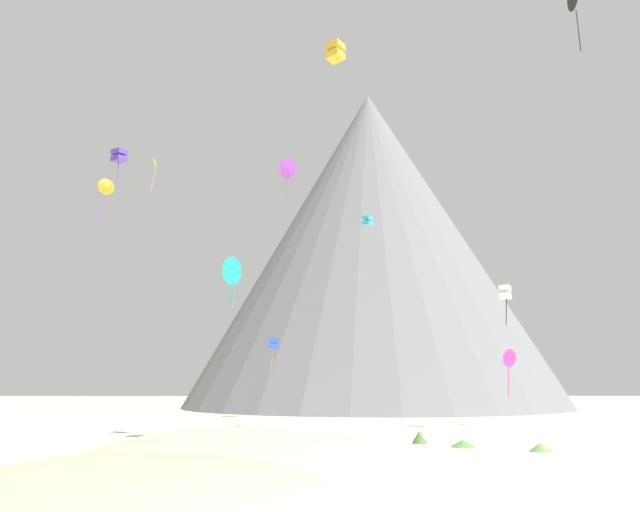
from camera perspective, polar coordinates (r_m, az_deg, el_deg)
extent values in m
plane|color=beige|center=(25.76, 10.14, -21.97)|extent=(400.00, 400.00, 0.00)
ellipsoid|color=#CCBA8E|center=(34.85, -7.05, -19.38)|extent=(24.65, 23.72, 4.30)
ellipsoid|color=#C6B284|center=(25.23, -18.11, -21.80)|extent=(22.76, 22.26, 3.71)
cone|color=#568442|center=(47.07, 13.38, -16.87)|extent=(2.69, 2.69, 0.53)
cone|color=#386633|center=(46.85, -15.57, -16.73)|extent=(3.14, 3.14, 0.63)
cone|color=#477238|center=(49.22, 9.41, -16.56)|extent=(1.50, 1.50, 0.95)
cone|color=#668C4C|center=(45.57, 20.15, -16.63)|extent=(2.13, 2.13, 0.58)
cone|color=slate|center=(124.15, 4.81, 1.26)|extent=(73.51, 73.51, 65.68)
cone|color=slate|center=(114.85, 7.69, -6.50)|extent=(31.71, 31.71, 30.54)
cube|color=#8CD133|center=(75.98, -15.43, 8.53)|extent=(0.65, 0.58, 1.01)
cylinder|color=#E5668C|center=(75.28, -15.47, 7.04)|extent=(0.54, 0.16, 3.20)
cone|color=orange|center=(62.13, -19.57, 6.22)|extent=(1.36, 1.14, 1.60)
cylinder|color=purple|center=(61.47, -19.95, 3.87)|extent=(0.45, 0.42, 3.67)
cube|color=white|center=(64.90, 17.14, -3.64)|extent=(1.55, 1.57, 0.62)
cube|color=white|center=(65.01, 17.10, -2.96)|extent=(1.55, 1.57, 0.62)
cylinder|color=black|center=(64.69, 17.22, -5.07)|extent=(0.15, 0.48, 2.74)
cone|color=purple|center=(70.35, -3.01, 8.27)|extent=(2.48, 2.15, 2.27)
cylinder|color=purple|center=(69.64, -3.07, 6.60)|extent=(0.08, 0.34, 1.96)
cylinder|color=black|center=(56.69, 23.27, 19.03)|extent=(0.15, 0.36, 3.90)
cone|color=#D1339E|center=(69.95, 17.43, -9.19)|extent=(2.03, 1.40, 1.98)
cylinder|color=#D1339E|center=(69.84, 17.41, -11.34)|extent=(0.42, 0.54, 3.25)
cone|color=teal|center=(50.37, -8.42, -1.41)|extent=(1.55, 2.15, 2.38)
cylinder|color=teal|center=(49.99, -8.30, -3.95)|extent=(0.16, 0.13, 2.12)
cube|color=gold|center=(52.04, 1.45, 18.38)|extent=(1.76, 1.74, 0.69)
cube|color=gold|center=(52.46, 1.44, 19.16)|extent=(1.76, 1.74, 0.69)
cube|color=blue|center=(82.48, -4.41, -8.49)|extent=(1.55, 1.44, 0.93)
cube|color=blue|center=(82.53, -4.41, -8.00)|extent=(1.55, 1.44, 0.93)
cylinder|color=orange|center=(82.40, -4.57, -9.79)|extent=(0.43, 0.17, 3.11)
cube|color=#33BCDB|center=(60.01, 4.53, 3.11)|extent=(1.16, 1.15, 0.47)
cube|color=#33BCDB|center=(60.15, 4.53, 3.59)|extent=(1.16, 1.15, 0.47)
cube|color=#5138B2|center=(75.25, -18.49, 8.71)|extent=(1.91, 1.92, 0.73)
cube|color=#5138B2|center=(75.54, -18.45, 9.30)|extent=(1.91, 1.92, 0.73)
cylinder|color=#5138B2|center=(74.71, -18.60, 7.51)|extent=(0.15, 0.29, 2.71)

